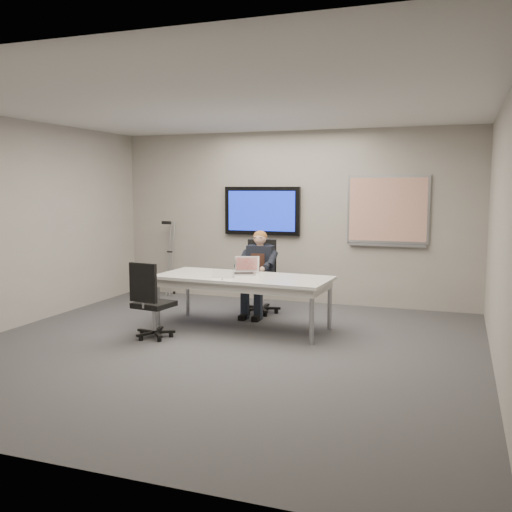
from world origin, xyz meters
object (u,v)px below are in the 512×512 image
(conference_table, at_px, (243,282))
(seated_person, at_px, (257,282))
(office_chair_far, at_px, (261,290))
(office_chair_near, at_px, (152,315))
(laptop, at_px, (245,270))

(conference_table, relative_size, seated_person, 1.88)
(office_chair_far, relative_size, office_chair_near, 1.13)
(seated_person, bearing_deg, conference_table, -88.49)
(conference_table, xyz_separation_m, laptop, (-0.05, 0.20, 0.14))
(office_chair_far, distance_m, office_chair_near, 2.04)
(laptop, bearing_deg, office_chair_near, -151.35)
(office_chair_near, xyz_separation_m, seated_person, (0.81, 1.64, 0.20))
(seated_person, distance_m, laptop, 0.64)
(laptop, bearing_deg, office_chair_far, 70.36)
(seated_person, bearing_deg, office_chair_far, 88.34)
(office_chair_far, xyz_separation_m, seated_person, (0.01, -0.24, 0.16))
(office_chair_near, relative_size, seated_person, 0.78)
(laptop, bearing_deg, seated_person, 70.41)
(office_chair_far, distance_m, laptop, 0.93)
(conference_table, relative_size, laptop, 5.56)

